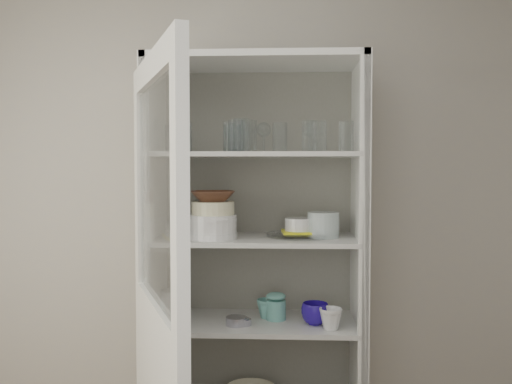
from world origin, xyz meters
The scene contains 34 objects.
wall_back centered at (0.00, 1.50, 1.30)m, with size 3.60×0.02×2.60m, color #B0ABA4.
pantry_cabinet centered at (0.20, 1.34, 0.94)m, with size 1.00×0.45×2.10m.
cupboard_door centered at (-0.13, 0.63, 0.87)m, with size 0.38×0.85×2.00m.
tumbler_0 centered at (-0.11, 1.13, 1.73)m, with size 0.07×0.07×0.13m, color silver.
tumbler_1 centered at (0.09, 1.16, 1.73)m, with size 0.06×0.06×0.13m, color silver.
tumbler_2 centered at (0.12, 1.14, 1.73)m, with size 0.07×0.07×0.14m, color silver.
tumbler_3 centered at (0.14, 1.14, 1.73)m, with size 0.07×0.07×0.15m, color silver.
tumbler_4 centered at (0.49, 1.12, 1.73)m, with size 0.07×0.07×0.13m, color silver.
tumbler_5 centered at (0.61, 1.16, 1.73)m, with size 0.07×0.07×0.14m, color silver.
tumbler_6 centered at (0.44, 1.13, 1.73)m, with size 0.07×0.07×0.14m, color silver.
tumbler_7 centered at (-0.15, 1.28, 1.73)m, with size 0.07×0.07×0.15m, color silver.
tumbler_8 centered at (-0.20, 1.27, 1.73)m, with size 0.06×0.06×0.13m, color silver.
tumbler_9 centered at (0.17, 1.29, 1.74)m, with size 0.08×0.08×0.15m, color silver.
tumbler_10 centered at (0.10, 1.29, 1.73)m, with size 0.07×0.07×0.14m, color silver.
tumbler_11 centered at (0.31, 1.25, 1.73)m, with size 0.07×0.07×0.14m, color silver.
goblet_0 centered at (-0.21, 1.39, 1.75)m, with size 0.08×0.08×0.17m, color silver, non-canonical shape.
goblet_1 centered at (0.13, 1.38, 1.74)m, with size 0.07×0.07×0.16m, color silver, non-canonical shape.
goblet_2 centered at (0.23, 1.37, 1.74)m, with size 0.07×0.07×0.16m, color silver, non-canonical shape.
goblet_3 centered at (0.46, 1.37, 1.74)m, with size 0.07×0.07×0.16m, color silver, non-canonical shape.
plate_stack_front centered at (0.00, 1.19, 1.32)m, with size 0.22×0.22×0.11m, color white.
plate_stack_back centered at (-0.10, 1.40, 1.31)m, with size 0.22×0.22×0.10m, color white.
cream_bowl centered at (0.00, 1.19, 1.40)m, with size 0.20×0.20×0.06m, color beige.
terracotta_bowl centered at (0.00, 1.19, 1.46)m, with size 0.20×0.20×0.05m, color #4D2C1C.
glass_platter centered at (0.41, 1.29, 1.27)m, with size 0.31×0.31×0.02m, color silver.
yellow_trivet centered at (0.41, 1.29, 1.28)m, with size 0.16×0.16×0.01m, color yellow.
white_ramekin centered at (0.41, 1.29, 1.32)m, with size 0.14×0.14×0.06m, color white.
grey_bowl_stack centered at (0.52, 1.26, 1.32)m, with size 0.15×0.15×0.12m, color #AAB7B6.
mug_blue centered at (0.48, 1.21, 0.91)m, with size 0.13×0.13×0.10m, color navy.
mug_teal centered at (0.25, 1.31, 0.91)m, with size 0.10×0.10×0.09m, color teal.
mug_white centered at (0.54, 1.14, 0.91)m, with size 0.10×0.10×0.10m, color white.
teal_jar centered at (0.30, 1.28, 0.92)m, with size 0.09×0.09×0.11m.
measuring_cups centered at (0.11, 1.18, 0.88)m, with size 0.10×0.10×0.04m, color #A5A4B4.
white_canister centered at (-0.21, 1.30, 0.93)m, with size 0.11×0.11×0.13m, color white.
tumbler_12 centered at (0.08, 1.24, 1.73)m, with size 0.07×0.07×0.14m, color silver.
Camera 1 is at (0.33, -1.28, 1.59)m, focal length 38.00 mm.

